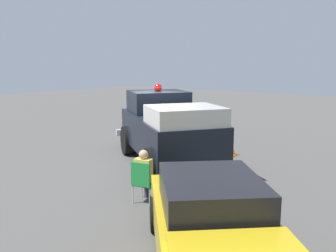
# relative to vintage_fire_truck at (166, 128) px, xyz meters

# --- Properties ---
(ground_plane) EXTENTS (60.00, 60.00, 0.00)m
(ground_plane) POSITION_rel_vintage_fire_truck_xyz_m (-0.41, -0.22, -1.20)
(ground_plane) COLOR #514F4C
(vintage_fire_truck) EXTENTS (6.13, 5.18, 2.59)m
(vintage_fire_truck) POSITION_rel_vintage_fire_truck_xyz_m (0.00, 0.00, 0.00)
(vintage_fire_truck) COLOR black
(vintage_fire_truck) RESTS_ON ground
(classic_hot_rod) EXTENTS (4.31, 4.46, 1.46)m
(classic_hot_rod) POSITION_rel_vintage_fire_truck_xyz_m (4.43, -4.45, -0.45)
(classic_hot_rod) COLOR black
(classic_hot_rod) RESTS_ON ground
(lawn_chair_near_truck) EXTENTS (0.61, 0.60, 1.02)m
(lawn_chair_near_truck) POSITION_rel_vintage_fire_truck_xyz_m (1.69, -3.05, -0.61)
(lawn_chair_near_truck) COLOR #B7BABF
(lawn_chair_near_truck) RESTS_ON ground
(lawn_chair_by_car) EXTENTS (0.67, 0.67, 1.02)m
(lawn_chair_by_car) POSITION_rel_vintage_fire_truck_xyz_m (-2.40, 4.02, -0.61)
(lawn_chair_by_car) COLOR #B7BABF
(lawn_chair_by_car) RESTS_ON ground
(spectator_seated) EXTENTS (0.49, 0.61, 1.29)m
(spectator_seated) POSITION_rel_vintage_fire_truck_xyz_m (1.66, -2.92, -0.50)
(spectator_seated) COLOR #383842
(spectator_seated) RESTS_ON ground
(traffic_cone) EXTENTS (0.40, 0.40, 0.64)m
(traffic_cone) POSITION_rel_vintage_fire_truck_xyz_m (1.25, 2.21, -0.89)
(traffic_cone) COLOR orange
(traffic_cone) RESTS_ON ground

